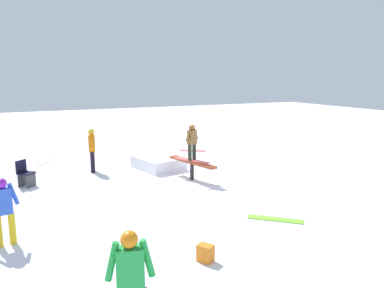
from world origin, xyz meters
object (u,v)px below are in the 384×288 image
(bystander_orange, at_px, (92,148))
(bystander_green, at_px, (131,281))
(loose_snowboard_coral, at_px, (193,151))
(bystander_blue, at_px, (3,208))
(loose_snowboard_lime, at_px, (275,219))
(backpack_on_snow, at_px, (205,253))
(main_rider_on_rail, at_px, (192,143))
(loose_snowboard_white, at_px, (46,161))
(folding_chair, at_px, (25,174))
(rail_feature, at_px, (192,164))

(bystander_orange, bearing_deg, bystander_green, 3.84)
(bystander_green, relative_size, loose_snowboard_coral, 1.30)
(loose_snowboard_coral, bearing_deg, bystander_orange, -124.47)
(bystander_blue, relative_size, loose_snowboard_lime, 1.07)
(bystander_blue, distance_m, loose_snowboard_lime, 6.37)
(loose_snowboard_lime, xyz_separation_m, backpack_on_snow, (1.15, -2.62, 0.16))
(main_rider_on_rail, height_order, bystander_green, main_rider_on_rail)
(loose_snowboard_white, distance_m, folding_chair, 3.77)
(rail_feature, distance_m, bystander_green, 8.25)
(main_rider_on_rail, xyz_separation_m, bystander_green, (7.03, -4.30, -0.39))
(folding_chair, bearing_deg, loose_snowboard_lime, -90.29)
(bystander_orange, relative_size, backpack_on_snow, 4.88)
(rail_feature, distance_m, loose_snowboard_lime, 4.34)
(bystander_blue, distance_m, bystander_orange, 6.31)
(bystander_orange, distance_m, loose_snowboard_white, 3.18)
(bystander_blue, relative_size, folding_chair, 1.70)
(loose_snowboard_coral, distance_m, loose_snowboard_white, 6.72)
(bystander_blue, relative_size, loose_snowboard_coral, 1.20)
(rail_feature, relative_size, loose_snowboard_lime, 1.66)
(bystander_green, distance_m, loose_snowboard_coral, 13.40)
(bystander_orange, bearing_deg, loose_snowboard_white, -138.87)
(bystander_orange, distance_m, backpack_on_snow, 8.14)
(main_rider_on_rail, bearing_deg, bystander_green, -57.34)
(bystander_blue, xyz_separation_m, loose_snowboard_white, (-8.23, 1.46, -0.83))
(bystander_blue, bearing_deg, backpack_on_snow, 135.56)
(rail_feature, bearing_deg, bystander_blue, -76.87)
(loose_snowboard_white, bearing_deg, loose_snowboard_lime, -132.04)
(bystander_orange, height_order, loose_snowboard_coral, bystander_orange)
(bystander_green, relative_size, backpack_on_snow, 4.79)
(bystander_green, distance_m, loose_snowboard_white, 12.36)
(bystander_green, xyz_separation_m, backpack_on_snow, (-1.59, 1.97, -0.75))
(bystander_green, bearing_deg, loose_snowboard_white, 104.55)
(loose_snowboard_white, bearing_deg, loose_snowboard_coral, -74.01)
(loose_snowboard_lime, xyz_separation_m, folding_chair, (-5.95, -5.62, 0.40))
(bystander_green, bearing_deg, backpack_on_snow, 52.89)
(bystander_green, xyz_separation_m, loose_snowboard_white, (-12.33, -0.12, -0.90))
(bystander_green, distance_m, backpack_on_snow, 2.64)
(bystander_orange, distance_m, loose_snowboard_lime, 7.71)
(rail_feature, bearing_deg, bystander_orange, -145.46)
(main_rider_on_rail, relative_size, bystander_green, 0.84)
(bystander_blue, bearing_deg, bystander_orange, -127.05)
(rail_feature, bearing_deg, loose_snowboard_white, -153.59)
(backpack_on_snow, bearing_deg, rail_feature, 126.06)
(rail_feature, xyz_separation_m, loose_snowboard_coral, (-4.62, 2.26, -0.57))
(backpack_on_snow, bearing_deg, loose_snowboard_lime, 82.82)
(loose_snowboard_white, relative_size, folding_chair, 1.65)
(folding_chair, bearing_deg, rail_feature, -60.96)
(bystander_green, bearing_deg, folding_chair, 110.73)
(bystander_blue, bearing_deg, loose_snowboard_coral, -146.37)
(loose_snowboard_coral, distance_m, folding_chair, 8.15)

